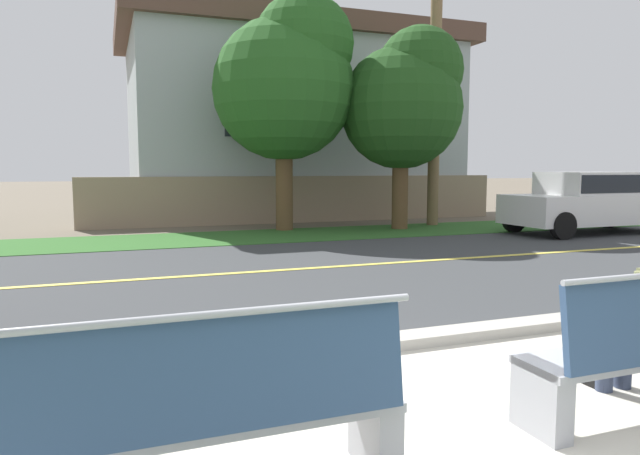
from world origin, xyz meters
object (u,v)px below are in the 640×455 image
bench_left (205,419)px  shade_tree_centre (406,99)px  shade_tree_left (289,78)px  car_white_near (589,199)px

bench_left → shade_tree_centre: size_ratio=0.37×
shade_tree_left → bench_left: bearing=-109.4°
bench_left → shade_tree_centre: (7.10, 10.92, 2.99)m
car_white_near → shade_tree_left: (-6.87, 3.27, 3.08)m
bench_left → shade_tree_centre: bearing=57.0°
car_white_near → shade_tree_centre: size_ratio=0.81×
car_white_near → shade_tree_left: 8.21m
bench_left → shade_tree_centre: 13.36m
shade_tree_centre → shade_tree_left: bearing=164.8°
car_white_near → bench_left: bearing=-142.5°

